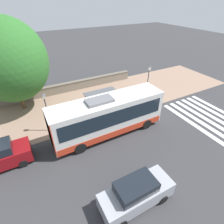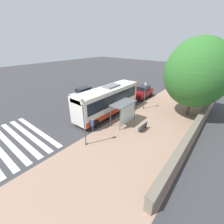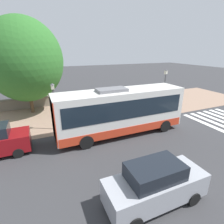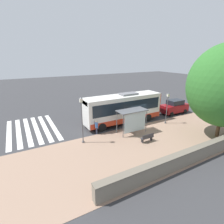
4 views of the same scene
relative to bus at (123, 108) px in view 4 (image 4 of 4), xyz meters
The scene contains 12 objects.
ground_plane 2.97m from the bus, 139.18° to the right, with size 120.00×120.00×0.00m, color #353538.
sidewalk_plaza 6.64m from the bus, 166.80° to the right, with size 9.00×44.00×0.02m.
crosswalk_stripes 11.28m from the bus, 72.59° to the left, with size 9.00×5.25×0.01m.
stone_wall 10.42m from the bus, behind, with size 0.60×20.00×1.24m.
bus is the anchor object (origin of this frame).
bus_shelter 3.32m from the bus, 165.67° to the left, with size 1.63×3.36×2.66m.
pedestrian 4.83m from the bus, 109.26° to the left, with size 0.34×0.22×1.59m.
bench 5.95m from the bus, behind, with size 0.40×1.43×0.88m.
street_lamp_near 7.03m from the bus, 112.87° to the left, with size 0.28×0.28×4.66m.
street_lamp_far 5.48m from the bus, 121.69° to the right, with size 0.28×0.28×4.02m.
parked_car_behind_bus 8.95m from the bus, 92.52° to the right, with size 1.95×4.35×2.05m.
parked_car_far_lane 7.05m from the bus, 13.18° to the right, with size 1.83×4.61×2.04m.
Camera 4 is at (-16.17, 13.01, 8.27)m, focal length 28.00 mm.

